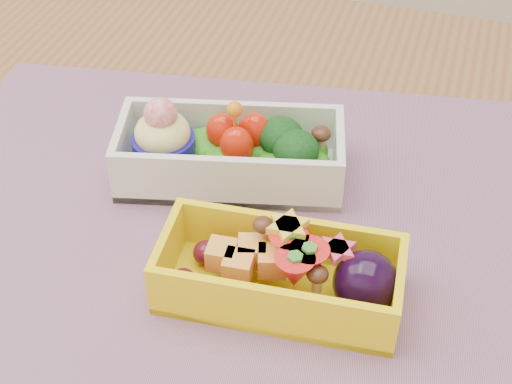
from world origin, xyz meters
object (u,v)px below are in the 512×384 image
(table, at_px, (211,294))
(placemat, at_px, (245,230))
(bento_yellow, at_px, (285,273))
(bento_white, at_px, (229,152))

(table, xyz_separation_m, placemat, (0.04, -0.01, 0.10))
(table, distance_m, bento_yellow, 0.17)
(bento_yellow, bearing_deg, table, 137.06)
(bento_yellow, bearing_deg, bento_white, 120.55)
(bento_white, bearing_deg, bento_yellow, -68.50)
(placemat, bearing_deg, bento_yellow, -50.02)
(bento_white, bearing_deg, placemat, -74.08)
(placemat, xyz_separation_m, bento_white, (-0.03, 0.06, 0.03))
(table, height_order, bento_yellow, bento_yellow)
(bento_white, height_order, bento_yellow, bento_white)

